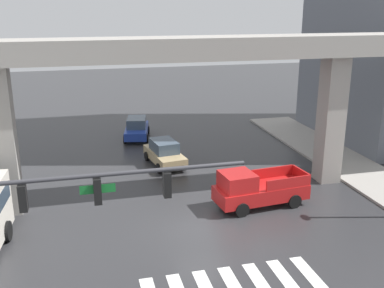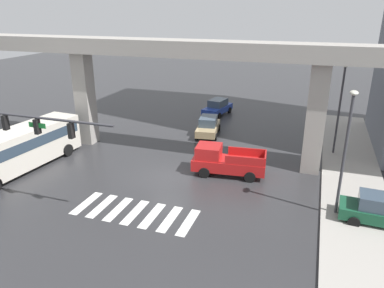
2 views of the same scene
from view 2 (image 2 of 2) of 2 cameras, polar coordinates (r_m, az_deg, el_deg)
name	(u,v)px [view 2 (image 2 of 2)]	position (r m, az deg, el deg)	size (l,w,h in m)	color
ground_plane	(168,178)	(25.88, -3.81, -5.22)	(120.00, 120.00, 0.00)	#2D2D30
crosswalk_stripes	(135,212)	(21.97, -8.84, -10.43)	(7.15, 2.80, 0.01)	silver
elevated_overpass	(189,57)	(27.71, -0.54, 13.39)	(59.87, 2.44, 8.97)	#9E9991
sidewalk_east	(354,191)	(26.12, 23.82, -6.63)	(4.00, 36.00, 0.15)	#9E9991
pickup_truck	(225,161)	(26.08, 5.09, -2.67)	(5.27, 2.49, 2.08)	red
city_bus	(15,149)	(29.07, -25.74, -0.67)	(3.49, 10.98, 2.99)	beige
sedan_blue	(218,107)	(40.83, 3.99, 5.74)	(2.56, 4.56, 1.72)	#1E3899
sedan_tan	(208,126)	(34.13, 2.52, 2.80)	(2.43, 4.51, 1.72)	tan
sedan_dark_green	(381,211)	(22.68, 27.28, -9.17)	(4.38, 2.13, 1.72)	#14472D
traffic_signal_mast	(22,133)	(22.72, -24.89, 1.51)	(8.69, 0.32, 6.20)	#38383D
street_lamp_near_corner	(347,140)	(21.21, 22.87, 0.55)	(0.44, 0.70, 7.24)	#38383D
street_lamp_mid_block	(341,99)	(30.63, 22.07, 6.44)	(0.44, 0.70, 7.24)	#38383D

